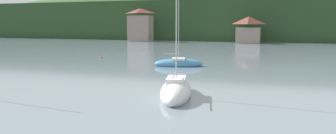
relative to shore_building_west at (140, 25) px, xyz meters
The scene contains 6 objects.
wooded_hillside 42.97m from the shore_building_west, 64.92° to the left, with size 352.00×56.93×31.23m.
shore_building_west is the anchor object (origin of this frame).
shore_building_westcentral 31.17m from the shore_building_west, ahead, with size 6.52×6.10×7.10m.
sailboat_far_1 57.87m from the shore_building_west, 62.29° to the right, with size 6.30×3.53×8.41m.
sailboat_mid_7 74.47m from the shore_building_west, 64.97° to the right, with size 3.58×7.10×9.54m.
mooring_buoy_near 47.26m from the shore_building_west, 74.46° to the right, with size 0.41×0.41×0.41m, color red.
Camera 1 is at (7.00, 23.71, 5.28)m, focal length 34.82 mm.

